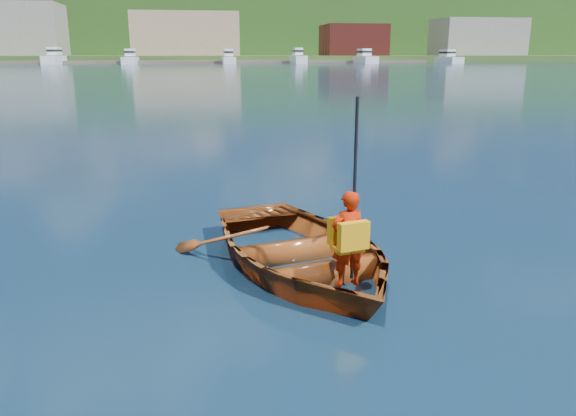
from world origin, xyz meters
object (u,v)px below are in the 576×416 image
object	(u,v)px
rowboat	(300,250)
dock	(200,62)
child_paddler	(348,237)
marina_yachts	(158,58)

from	to	relation	value
rowboat	dock	bearing A→B (deg)	90.26
child_paddler	marina_yachts	bearing A→B (deg)	94.55
child_paddler	marina_yachts	xyz separation A→B (m)	(-11.55, 145.09, 0.77)
child_paddler	rowboat	bearing A→B (deg)	113.92
rowboat	marina_yachts	xyz separation A→B (m)	(-11.18, 144.26, 1.18)
rowboat	dock	xyz separation A→B (m)	(-0.68, 148.94, 0.17)
rowboat	child_paddler	distance (m)	1.00
rowboat	child_paddler	size ratio (longest dim) A/B	2.09
child_paddler	marina_yachts	distance (m)	145.55
rowboat	marina_yachts	distance (m)	144.69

